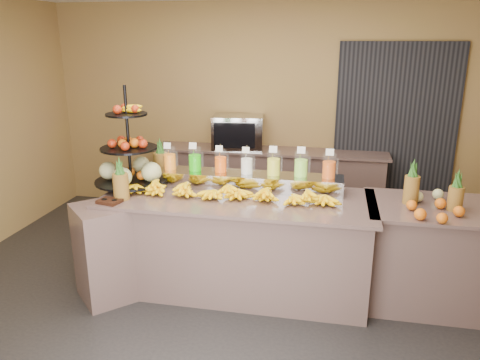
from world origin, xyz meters
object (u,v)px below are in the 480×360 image
(pitcher_tray, at_px, (247,181))
(fruit_stand, at_px, (135,162))
(right_fruit_pile, at_px, (432,202))
(condiment_caddy, at_px, (109,201))
(banana_heap, at_px, (226,190))
(oven_warmer, at_px, (238,132))

(pitcher_tray, distance_m, fruit_stand, 1.11)
(fruit_stand, bearing_deg, right_fruit_pile, -15.05)
(pitcher_tray, xyz_separation_m, condiment_caddy, (-1.12, -0.66, -0.06))
(banana_heap, bearing_deg, condiment_caddy, -159.88)
(right_fruit_pile, height_order, oven_warmer, oven_warmer)
(banana_heap, xyz_separation_m, oven_warmer, (-0.29, 1.97, 0.15))
(banana_heap, bearing_deg, pitcher_tray, 65.00)
(fruit_stand, relative_size, right_fruit_pile, 2.08)
(banana_heap, distance_m, right_fruit_pile, 1.80)
(fruit_stand, relative_size, condiment_caddy, 5.00)
(banana_heap, height_order, fruit_stand, fruit_stand)
(pitcher_tray, relative_size, condiment_caddy, 9.36)
(condiment_caddy, xyz_separation_m, oven_warmer, (0.69, 2.33, 0.20))
(pitcher_tray, bearing_deg, right_fruit_pile, -10.43)
(fruit_stand, xyz_separation_m, oven_warmer, (0.66, 1.83, -0.03))
(fruit_stand, bearing_deg, condiment_caddy, -105.82)
(banana_heap, xyz_separation_m, fruit_stand, (-0.94, 0.15, 0.18))
(banana_heap, xyz_separation_m, right_fruit_pile, (1.80, -0.00, 0.01))
(pitcher_tray, height_order, banana_heap, banana_heap)
(banana_heap, relative_size, right_fruit_pile, 4.26)
(pitcher_tray, bearing_deg, condiment_caddy, -149.39)
(banana_heap, bearing_deg, oven_warmer, 98.25)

